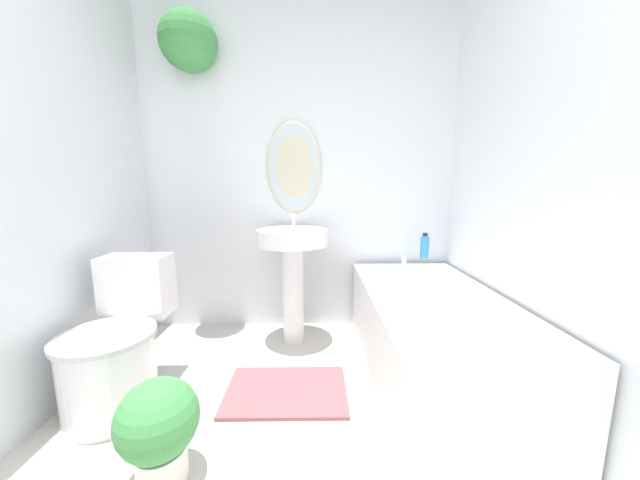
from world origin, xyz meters
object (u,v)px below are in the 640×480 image
shampoo_bottle (425,246)px  pedestal_sink (293,259)px  potted_plant (159,426)px  toilet (117,349)px  bathtub (432,335)px

shampoo_bottle → pedestal_sink: bearing=-173.4°
potted_plant → shampoo_bottle: bearing=41.8°
pedestal_sink → toilet: bearing=-141.4°
pedestal_sink → shampoo_bottle: 0.96m
shampoo_bottle → potted_plant: bearing=-138.2°
pedestal_sink → shampoo_bottle: (0.95, 0.11, 0.07)m
pedestal_sink → bathtub: pedestal_sink is taller
bathtub → potted_plant: (-1.23, -0.63, -0.04)m
pedestal_sink → potted_plant: bearing=-110.5°
bathtub → potted_plant: bathtub is taller
toilet → potted_plant: (0.42, -0.45, -0.07)m
toilet → bathtub: 1.66m
bathtub → shampoo_bottle: shampoo_bottle is taller
pedestal_sink → shampoo_bottle: pedestal_sink is taller
pedestal_sink → bathtub: bearing=-30.8°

